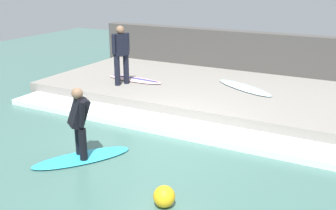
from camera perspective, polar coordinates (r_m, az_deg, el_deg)
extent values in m
plane|color=#426B60|center=(8.56, -1.28, -5.21)|extent=(28.00, 28.00, 0.00)
cube|color=gray|center=(11.42, 7.06, 1.77)|extent=(4.40, 10.17, 0.37)
cube|color=#474442|center=(13.52, 10.94, 6.99)|extent=(0.50, 10.67, 1.65)
cube|color=silver|center=(9.14, 0.98, -3.16)|extent=(0.93, 9.66, 0.14)
ellipsoid|color=#2DADD1|center=(7.93, -12.35, -7.47)|extent=(1.94, 1.59, 0.06)
cylinder|color=black|center=(7.66, -12.24, -5.59)|extent=(0.15, 0.15, 0.62)
cylinder|color=black|center=(7.91, -12.80, -4.83)|extent=(0.15, 0.15, 0.62)
cube|color=black|center=(7.57, -12.83, -1.09)|extent=(0.53, 0.52, 0.60)
sphere|color=#846047|center=(7.46, -13.04, 1.66)|extent=(0.22, 0.22, 0.22)
cylinder|color=black|center=(7.37, -12.42, -1.33)|extent=(0.11, 0.18, 0.51)
cylinder|color=black|center=(7.75, -13.26, -0.39)|extent=(0.11, 0.18, 0.51)
cylinder|color=black|center=(11.57, -6.10, 5.20)|extent=(0.16, 0.16, 0.86)
cylinder|color=black|center=(11.41, -7.38, 4.96)|extent=(0.16, 0.16, 0.86)
cube|color=black|center=(11.34, -6.88, 8.71)|extent=(0.46, 0.38, 0.62)
sphere|color=#846047|center=(11.28, -6.96, 10.79)|extent=(0.24, 0.24, 0.24)
cylinder|color=black|center=(11.46, -5.92, 9.03)|extent=(0.12, 0.12, 0.54)
cylinder|color=black|center=(11.21, -7.87, 8.75)|extent=(0.12, 0.12, 0.54)
ellipsoid|color=beige|center=(12.00, -4.87, 3.75)|extent=(0.65, 1.94, 0.06)
ellipsoid|color=navy|center=(11.99, -4.87, 3.89)|extent=(0.21, 1.76, 0.01)
ellipsoid|color=silver|center=(11.29, 10.99, 2.52)|extent=(1.49, 2.05, 0.06)
sphere|color=yellow|center=(6.24, -0.56, -13.13)|extent=(0.35, 0.35, 0.35)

